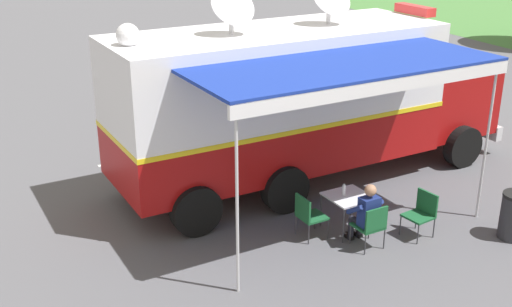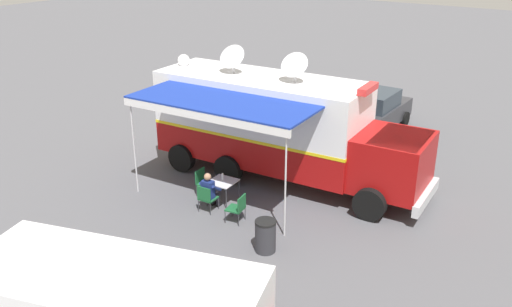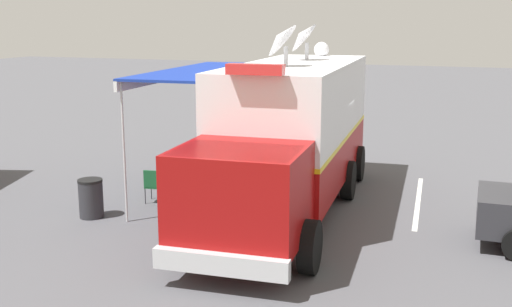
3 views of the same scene
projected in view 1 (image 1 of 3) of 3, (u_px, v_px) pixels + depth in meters
name	position (u px, v px, depth m)	size (l,w,h in m)	color
ground_plane	(276.00, 184.00, 14.39)	(100.00, 100.00, 0.00)	#515156
lot_stripe	(189.00, 149.00, 16.46)	(0.12, 4.80, 0.01)	silver
command_truck	(307.00, 97.00, 13.98)	(5.37, 9.63, 4.53)	#9E0F0F
folding_table	(348.00, 198.00, 12.13)	(0.85, 0.85, 0.73)	silver
water_bottle	(344.00, 190.00, 12.12)	(0.07, 0.07, 0.22)	silver
folding_chair_at_table	(372.00, 224.00, 11.52)	(0.51, 0.51, 0.87)	#19562D
folding_chair_beside_table	(308.00, 213.00, 11.90)	(0.51, 0.51, 0.87)	#19562D
folding_chair_spare_by_truck	(422.00, 211.00, 12.01)	(0.55, 0.55, 0.87)	#19562D
seated_responder	(366.00, 213.00, 11.62)	(0.68, 0.58, 1.25)	navy
car_behind_truck	(226.00, 75.00, 20.06)	(4.21, 2.03, 1.76)	#2D2D33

